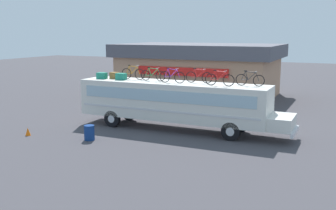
# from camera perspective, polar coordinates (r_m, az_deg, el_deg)

# --- Properties ---
(ground_plane) EXTENTS (120.00, 120.00, 0.00)m
(ground_plane) POSITION_cam_1_polar(r_m,az_deg,el_deg) (24.59, 0.61, -3.47)
(ground_plane) COLOR #423F44
(bus) EXTENTS (13.29, 2.49, 2.92)m
(bus) POSITION_cam_1_polar(r_m,az_deg,el_deg) (24.14, 1.08, 0.52)
(bus) COLOR silver
(bus) RESTS_ON ground
(luggage_bag_1) EXTENTS (0.60, 0.45, 0.40)m
(luggage_bag_1) POSITION_cam_1_polar(r_m,az_deg,el_deg) (26.22, -9.49, 4.18)
(luggage_bag_1) COLOR #1E7F66
(luggage_bag_1) RESTS_ON bus
(luggage_bag_2) EXTENTS (0.53, 0.41, 0.42)m
(luggage_bag_2) POSITION_cam_1_polar(r_m,az_deg,el_deg) (26.15, -7.70, 4.24)
(luggage_bag_2) COLOR olive
(luggage_bag_2) RESTS_ON bus
(luggage_bag_3) EXTENTS (0.57, 0.49, 0.42)m
(luggage_bag_3) POSITION_cam_1_polar(r_m,az_deg,el_deg) (25.46, -6.76, 4.09)
(luggage_bag_3) COLOR #1E7F66
(luggage_bag_3) RESTS_ON bus
(rooftop_bicycle_1) EXTENTS (1.67, 0.44, 0.93)m
(rooftop_bicycle_1) POSITION_cam_1_polar(r_m,az_deg,el_deg) (25.52, -5.06, 4.54)
(rooftop_bicycle_1) COLOR black
(rooftop_bicycle_1) RESTS_ON bus
(rooftop_bicycle_2) EXTENTS (1.68, 0.44, 0.86)m
(rooftop_bicycle_2) POSITION_cam_1_polar(r_m,az_deg,el_deg) (24.71, -2.19, 4.32)
(rooftop_bicycle_2) COLOR black
(rooftop_bicycle_2) RESTS_ON bus
(rooftop_bicycle_3) EXTENTS (1.67, 0.44, 0.91)m
(rooftop_bicycle_3) POSITION_cam_1_polar(r_m,az_deg,el_deg) (23.71, 0.59, 4.11)
(rooftop_bicycle_3) COLOR black
(rooftop_bicycle_3) RESTS_ON bus
(rooftop_bicycle_4) EXTENTS (1.68, 0.44, 0.88)m
(rooftop_bicycle_4) POSITION_cam_1_polar(r_m,az_deg,el_deg) (23.76, 4.47, 4.07)
(rooftop_bicycle_4) COLOR black
(rooftop_bicycle_4) RESTS_ON bus
(rooftop_bicycle_5) EXTENTS (1.73, 0.44, 0.90)m
(rooftop_bicycle_5) POSITION_cam_1_polar(r_m,az_deg,el_deg) (22.58, 7.43, 3.70)
(rooftop_bicycle_5) COLOR black
(rooftop_bicycle_5) RESTS_ON bus
(rooftop_bicycle_6) EXTENTS (1.65, 0.44, 0.88)m
(rooftop_bicycle_6) POSITION_cam_1_polar(r_m,az_deg,el_deg) (22.81, 11.71, 3.61)
(rooftop_bicycle_6) COLOR black
(rooftop_bicycle_6) RESTS_ON bus
(roadside_building) EXTENTS (14.83, 9.02, 4.81)m
(roadside_building) POSITION_cam_1_polar(r_m,az_deg,el_deg) (37.69, 4.49, 5.19)
(roadside_building) COLOR tan
(roadside_building) RESTS_ON ground
(trash_bin) EXTENTS (0.58, 0.58, 0.84)m
(trash_bin) POSITION_cam_1_polar(r_m,az_deg,el_deg) (22.44, -11.25, -3.93)
(trash_bin) COLOR navy
(trash_bin) RESTS_ON ground
(traffic_cone) EXTENTS (0.31, 0.31, 0.46)m
(traffic_cone) POSITION_cam_1_polar(r_m,az_deg,el_deg) (24.40, -19.51, -3.63)
(traffic_cone) COLOR orange
(traffic_cone) RESTS_ON ground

